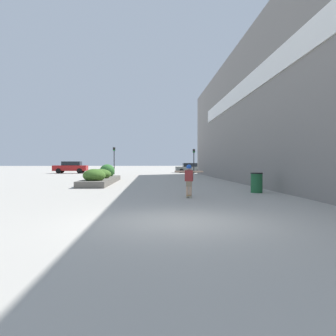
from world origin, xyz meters
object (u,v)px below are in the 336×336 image
object	(u,v)px
car_leftmost	(190,168)
skateboarder	(189,177)
trash_bin	(257,183)
car_center_right	(254,167)
traffic_light_left	(114,156)
skateboard	(189,196)
car_center_left	(71,167)
traffic_light_right	(194,157)

from	to	relation	value
car_leftmost	skateboarder	bearing A→B (deg)	173.13
trash_bin	car_center_right	bearing A→B (deg)	72.53
trash_bin	skateboarder	bearing A→B (deg)	-150.01
car_leftmost	traffic_light_left	size ratio (longest dim) A/B	1.19
car_center_right	traffic_light_left	size ratio (longest dim) A/B	1.24
skateboard	trash_bin	world-z (taller)	trash_bin
skateboarder	car_center_left	world-z (taller)	car_center_left
traffic_light_left	traffic_light_right	size ratio (longest dim) A/B	1.07
car_leftmost	traffic_light_left	bearing A→B (deg)	120.34
car_center_left	traffic_light_left	xyz separation A→B (m)	(6.36, -3.90, 1.48)
trash_bin	car_center_right	size ratio (longest dim) A/B	0.23
skateboarder	traffic_light_right	xyz separation A→B (m)	(3.90, 27.99, 1.34)
trash_bin	car_center_left	bearing A→B (deg)	118.17
car_center_right	skateboard	bearing A→B (deg)	-22.17
car_center_left	traffic_light_right	xyz separation A→B (m)	(16.48, -4.11, 1.35)
car_center_left	car_center_right	bearing A→B (deg)	-92.34
trash_bin	car_leftmost	world-z (taller)	car_leftmost
car_leftmost	car_center_right	distance (m)	9.11
trash_bin	traffic_light_right	xyz separation A→B (m)	(0.38, 25.96, 1.72)
skateboarder	car_leftmost	bearing A→B (deg)	97.08
car_leftmost	car_center_right	bearing A→B (deg)	-110.55
traffic_light_right	traffic_light_left	bearing A→B (deg)	178.83
skateboarder	car_center_left	bearing A→B (deg)	125.36
car_center_right	traffic_light_left	xyz separation A→B (m)	(-18.88, -2.87, 1.49)
skateboard	trash_bin	xyz separation A→B (m)	(3.52, 2.03, 0.42)
skateboarder	traffic_light_left	size ratio (longest dim) A/B	0.37
car_leftmost	traffic_light_left	xyz separation A→B (m)	(-10.36, -6.06, 1.59)
car_center_left	traffic_light_right	size ratio (longest dim) A/B	1.41
skateboarder	car_center_right	size ratio (longest dim) A/B	0.30
skateboarder	car_center_right	world-z (taller)	car_center_right
traffic_light_left	car_center_right	bearing A→B (deg)	8.63
car_leftmost	car_center_left	size ratio (longest dim) A/B	0.90
skateboard	car_center_left	distance (m)	34.48
skateboard	skateboarder	xyz separation A→B (m)	(-0.00, 0.00, 0.80)
trash_bin	car_leftmost	bearing A→B (deg)	88.92
traffic_light_left	traffic_light_right	distance (m)	10.13
car_leftmost	car_center_left	distance (m)	16.85
trash_bin	traffic_light_right	bearing A→B (deg)	89.16
skateboard	traffic_light_right	distance (m)	28.34
traffic_light_right	car_leftmost	bearing A→B (deg)	87.90
skateboarder	traffic_light_right	distance (m)	28.29
skateboarder	traffic_light_left	xyz separation A→B (m)	(-6.23, 28.20, 1.47)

